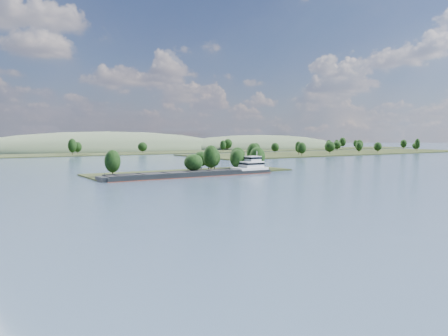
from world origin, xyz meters
TOP-DOWN VIEW (x-y plane):
  - ground at (0.00, 120.00)m, footprint 1800.00×1800.00m
  - tree_island at (7.82, 178.62)m, footprint 100.00×31.21m
  - right_bank at (231.15, 299.60)m, footprint 320.00×90.00m
  - back_shoreline at (8.83, 399.81)m, footprint 900.00×60.00m
  - hill_east at (260.00, 470.00)m, footprint 260.00×140.00m
  - hill_west at (60.00, 500.00)m, footprint 320.00×160.00m
  - cargo_barge at (-3.45, 163.41)m, footprint 81.21×10.94m

SIDE VIEW (x-z plane):
  - ground at x=0.00m, z-range 0.00..0.00m
  - hill_east at x=260.00m, z-range -18.00..18.00m
  - hill_west at x=60.00m, z-range -22.00..22.00m
  - back_shoreline at x=8.83m, z-range -7.27..8.77m
  - right_bank at x=231.15m, z-range -6.56..8.43m
  - cargo_barge at x=-3.45m, z-range -4.10..6.87m
  - tree_island at x=7.82m, z-range -3.16..11.20m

